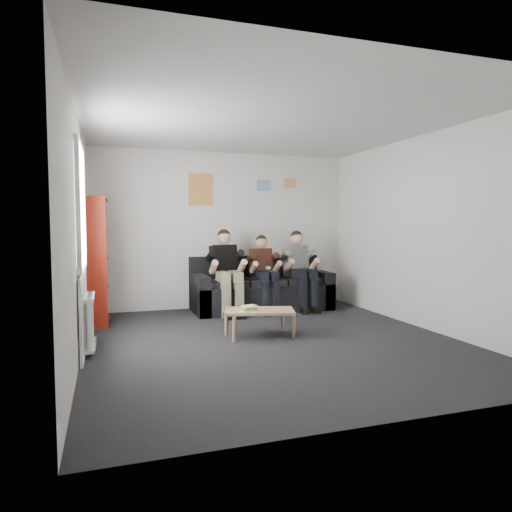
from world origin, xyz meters
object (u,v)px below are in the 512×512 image
(sofa, at_px, (261,290))
(bookshelf, at_px, (98,261))
(person_left, at_px, (227,272))
(person_right, at_px, (300,270))
(coffee_table, at_px, (260,313))
(person_middle, at_px, (265,273))

(sofa, xyz_separation_m, bookshelf, (-2.63, -0.31, 0.60))
(person_left, bearing_deg, bookshelf, 173.64)
(person_right, bearing_deg, coffee_table, -132.19)
(bookshelf, height_order, person_middle, bookshelf)
(coffee_table, xyz_separation_m, person_middle, (0.63, 1.60, 0.34))
(bookshelf, bearing_deg, coffee_table, -32.51)
(sofa, bearing_deg, person_left, -162.23)
(bookshelf, bearing_deg, person_right, 6.11)
(sofa, distance_m, person_right, 0.77)
(sofa, xyz_separation_m, coffee_table, (-0.63, -1.81, -0.01))
(bookshelf, height_order, person_right, bookshelf)
(coffee_table, bearing_deg, person_middle, 68.62)
(sofa, relative_size, coffee_table, 2.64)
(person_right, bearing_deg, person_middle, 176.05)
(coffee_table, distance_m, person_left, 1.64)
(bookshelf, xyz_separation_m, person_right, (3.28, 0.10, -0.24))
(person_right, bearing_deg, sofa, 158.76)
(person_middle, bearing_deg, sofa, 87.96)
(sofa, height_order, person_middle, person_middle)
(bookshelf, distance_m, coffee_table, 2.57)
(coffee_table, height_order, person_left, person_left)
(coffee_table, relative_size, person_left, 0.64)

